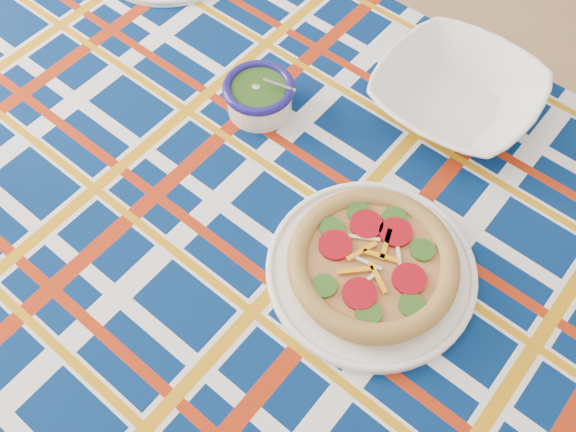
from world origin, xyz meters
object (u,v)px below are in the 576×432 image
at_px(main_focaccia_plate, 373,263).
at_px(pesto_bowl, 259,94).
at_px(dining_table, 279,233).
at_px(serving_bowl, 457,95).

xyz_separation_m(main_focaccia_plate, pesto_bowl, (-0.29, 0.26, 0.01)).
distance_m(dining_table, main_focaccia_plate, 0.22).
xyz_separation_m(main_focaccia_plate, serving_bowl, (0.05, 0.38, 0.00)).
bearing_deg(main_focaccia_plate, dining_table, 160.69).
xyz_separation_m(dining_table, pesto_bowl, (-0.11, 0.19, 0.12)).
bearing_deg(serving_bowl, main_focaccia_plate, -97.11).
bearing_deg(serving_bowl, dining_table, -125.38).
distance_m(main_focaccia_plate, serving_bowl, 0.38).
distance_m(dining_table, pesto_bowl, 0.25).
relative_size(dining_table, pesto_bowl, 15.25).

